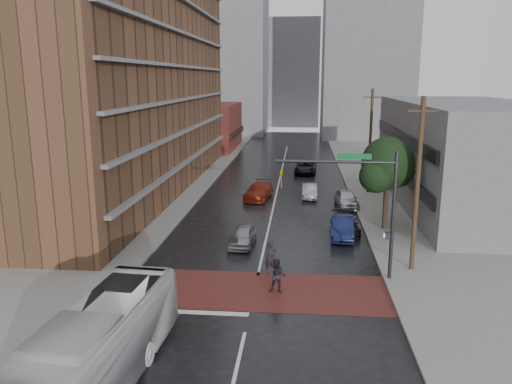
% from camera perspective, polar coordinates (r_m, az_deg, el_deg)
% --- Properties ---
extents(ground, '(160.00, 160.00, 0.00)m').
position_cam_1_polar(ground, '(26.34, -0.28, -11.62)').
color(ground, black).
rests_on(ground, ground).
extents(crosswalk, '(14.00, 5.00, 0.02)m').
position_cam_1_polar(crosswalk, '(26.79, -0.18, -11.16)').
color(crosswalk, maroon).
rests_on(crosswalk, ground).
extents(sidewalk_west, '(9.00, 90.00, 0.15)m').
position_cam_1_polar(sidewalk_west, '(51.92, -10.33, 0.61)').
color(sidewalk_west, gray).
rests_on(sidewalk_west, ground).
extents(sidewalk_east, '(9.00, 90.00, 0.15)m').
position_cam_1_polar(sidewalk_east, '(50.88, 15.50, 0.09)').
color(sidewalk_east, gray).
rests_on(sidewalk_east, ground).
extents(apartment_block, '(10.00, 44.00, 28.00)m').
position_cam_1_polar(apartment_block, '(50.65, -14.13, 15.99)').
color(apartment_block, brown).
rests_on(apartment_block, ground).
extents(storefront_west, '(8.00, 16.00, 7.00)m').
position_cam_1_polar(storefront_west, '(79.51, -5.22, 7.47)').
color(storefront_west, maroon).
rests_on(storefront_west, ground).
extents(building_east, '(11.00, 26.00, 9.00)m').
position_cam_1_polar(building_east, '(46.54, 22.97, 3.93)').
color(building_east, gray).
rests_on(building_east, ground).
extents(distant_tower_west, '(18.00, 16.00, 32.00)m').
position_cam_1_polar(distant_tower_west, '(103.28, -4.02, 15.67)').
color(distant_tower_west, gray).
rests_on(distant_tower_west, ground).
extents(distant_tower_east, '(16.00, 14.00, 36.00)m').
position_cam_1_polar(distant_tower_east, '(96.83, 12.69, 16.77)').
color(distant_tower_east, gray).
rests_on(distant_tower_east, ground).
extents(distant_tower_center, '(12.00, 10.00, 24.00)m').
position_cam_1_polar(distant_tower_center, '(118.88, 4.22, 13.36)').
color(distant_tower_center, gray).
rests_on(distant_tower_center, ground).
extents(street_tree, '(4.20, 4.10, 6.90)m').
position_cam_1_polar(street_tree, '(36.95, 14.84, 2.80)').
color(street_tree, '#332319').
rests_on(street_tree, ground).
extents(signal_mast, '(6.50, 0.30, 7.20)m').
position_cam_1_polar(signal_mast, '(27.30, 12.53, -0.54)').
color(signal_mast, '#2D2D33').
rests_on(signal_mast, ground).
extents(utility_pole_near, '(1.60, 0.26, 10.00)m').
position_cam_1_polar(utility_pole_near, '(29.18, 17.96, 0.81)').
color(utility_pole_near, '#473321').
rests_on(utility_pole_near, ground).
extents(utility_pole_far, '(1.60, 0.26, 10.00)m').
position_cam_1_polar(utility_pole_far, '(48.64, 12.92, 5.73)').
color(utility_pole_far, '#473321').
rests_on(utility_pole_far, ground).
extents(transit_bus, '(3.40, 11.24, 3.09)m').
position_cam_1_polar(transit_bus, '(19.02, -18.31, -17.38)').
color(transit_bus, silver).
rests_on(transit_bus, ground).
extents(pedestrian_a, '(0.81, 0.69, 1.89)m').
position_cam_1_polar(pedestrian_a, '(28.70, 1.68, -7.47)').
color(pedestrian_a, black).
rests_on(pedestrian_a, ground).
extents(pedestrian_b, '(0.96, 0.78, 1.85)m').
position_cam_1_polar(pedestrian_b, '(26.17, 2.47, -9.58)').
color(pedestrian_b, black).
rests_on(pedestrian_b, ground).
extents(car_travel_a, '(1.81, 3.91, 1.30)m').
position_cam_1_polar(car_travel_a, '(33.38, -1.53, -5.05)').
color(car_travel_a, '#98999F').
rests_on(car_travel_a, ground).
extents(car_travel_b, '(1.39, 3.90, 1.28)m').
position_cam_1_polar(car_travel_b, '(46.81, 6.15, 0.12)').
color(car_travel_b, '#B0B5B8').
rests_on(car_travel_b, ground).
extents(car_travel_c, '(2.78, 5.23, 1.44)m').
position_cam_1_polar(car_travel_c, '(46.17, 0.31, 0.12)').
color(car_travel_c, maroon).
rests_on(car_travel_c, ground).
extents(suv_travel, '(2.71, 5.30, 1.43)m').
position_cam_1_polar(suv_travel, '(58.88, 5.68, 2.83)').
color(suv_travel, black).
rests_on(suv_travel, ground).
extents(car_parked_near, '(1.81, 4.51, 1.46)m').
position_cam_1_polar(car_parked_near, '(35.48, 9.83, -4.01)').
color(car_parked_near, '#131B43').
rests_on(car_parked_near, ground).
extents(car_parked_mid, '(2.07, 4.30, 1.21)m').
position_cam_1_polar(car_parked_mid, '(36.68, 10.14, -3.66)').
color(car_parked_mid, black).
rests_on(car_parked_mid, ground).
extents(car_parked_far, '(2.05, 4.45, 1.48)m').
position_cam_1_polar(car_parked_far, '(43.92, 10.29, -0.74)').
color(car_parked_far, '#B9BAC1').
rests_on(car_parked_far, ground).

